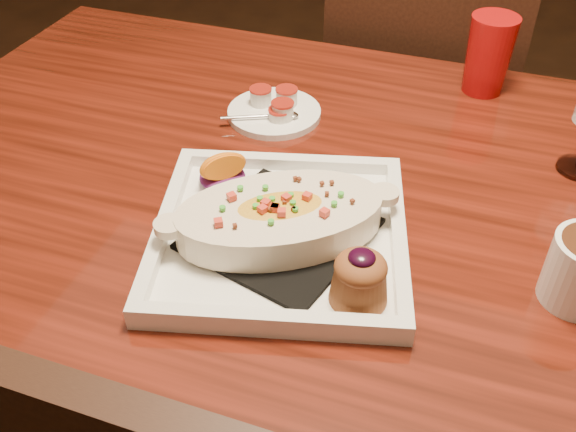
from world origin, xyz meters
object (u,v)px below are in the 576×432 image
(table, at_px, (353,242))
(plate, at_px, (284,227))
(red_tumbler, at_px, (489,55))
(saucer, at_px, (274,110))
(chair_far, at_px, (417,119))

(table, height_order, plate, plate)
(plate, distance_m, red_tumbler, 0.53)
(plate, xyz_separation_m, saucer, (-0.12, 0.29, -0.02))
(chair_far, bearing_deg, table, 90.00)
(table, distance_m, saucer, 0.26)
(plate, height_order, red_tumbler, red_tumbler)
(chair_far, distance_m, plate, 0.82)
(plate, height_order, saucer, plate)
(chair_far, height_order, plate, chair_far)
(saucer, relative_size, red_tumbler, 1.15)
(table, distance_m, chair_far, 0.65)
(chair_far, height_order, red_tumbler, chair_far)
(table, bearing_deg, plate, -113.51)
(chair_far, bearing_deg, red_tumbler, 116.01)
(table, xyz_separation_m, plate, (-0.06, -0.14, 0.13))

